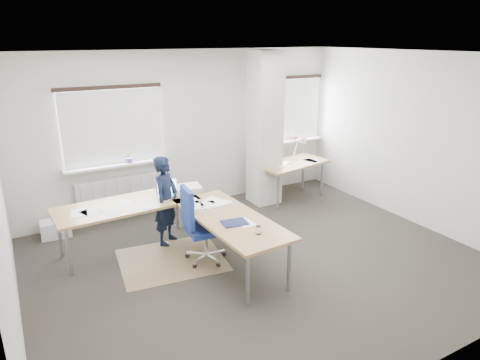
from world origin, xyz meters
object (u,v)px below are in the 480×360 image
desk_main (179,211)px  person (166,201)px  task_chair (203,241)px  desk_side (292,165)px

desk_main → person: person is taller
desk_main → task_chair: task_chair is taller
desk_side → person: (-2.74, -0.61, -0.00)m
desk_side → person: person is taller
task_chair → person: (-0.23, 0.78, 0.37)m
desk_main → person: size_ratio=1.92×
desk_side → task_chair: (-2.51, -1.39, -0.38)m
task_chair → person: size_ratio=0.81×
desk_side → person: bearing=-177.5°
desk_side → person: 2.80m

